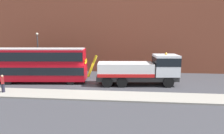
% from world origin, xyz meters
% --- Properties ---
extents(ground_plane, '(120.00, 120.00, 0.00)m').
position_xyz_m(ground_plane, '(0.00, 0.00, 0.00)').
color(ground_plane, '#38383D').
extents(near_kerb, '(60.00, 2.80, 0.15)m').
position_xyz_m(near_kerb, '(0.00, -4.20, 0.07)').
color(near_kerb, gray).
rests_on(near_kerb, ground_plane).
extents(building_facade, '(60.00, 1.50, 16.00)m').
position_xyz_m(building_facade, '(0.00, 8.30, 8.07)').
color(building_facade, brown).
rests_on(building_facade, ground_plane).
extents(recovery_tow_truck, '(10.23, 3.45, 3.67)m').
position_xyz_m(recovery_tow_truck, '(5.69, 0.41, 1.76)').
color(recovery_tow_truck, '#2D2D2D').
rests_on(recovery_tow_truck, ground_plane).
extents(double_decker_bus, '(11.19, 3.55, 4.06)m').
position_xyz_m(double_decker_bus, '(-6.21, 0.36, 2.23)').
color(double_decker_bus, '#B70C19').
rests_on(double_decker_bus, ground_plane).
extents(pedestrian_onlooker, '(0.43, 0.48, 1.71)m').
position_xyz_m(pedestrian_onlooker, '(-7.72, -4.29, 0.99)').
color(pedestrian_onlooker, '#232333').
rests_on(pedestrian_onlooker, near_kerb).
extents(street_lamp, '(0.36, 0.36, 5.83)m').
position_xyz_m(street_lamp, '(-9.06, 6.11, 3.47)').
color(street_lamp, '#38383D').
rests_on(street_lamp, ground_plane).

